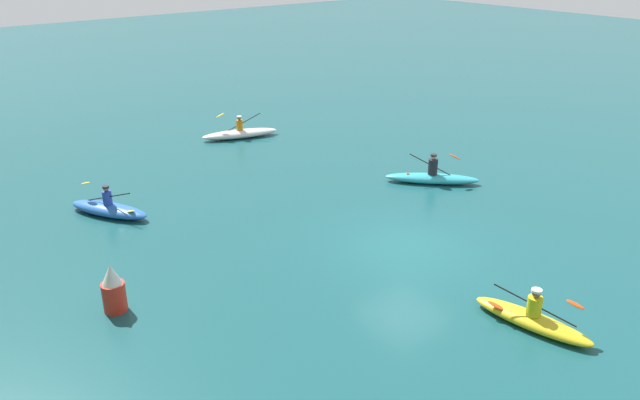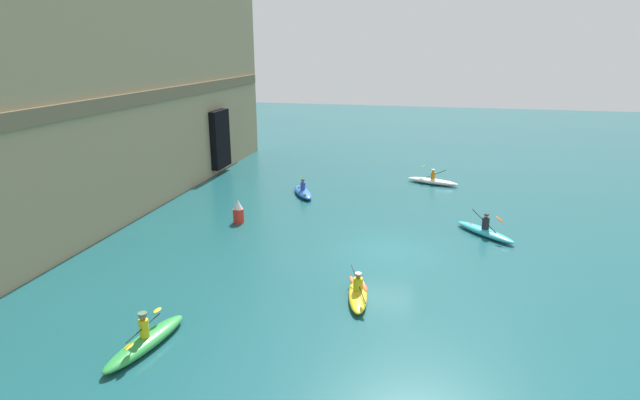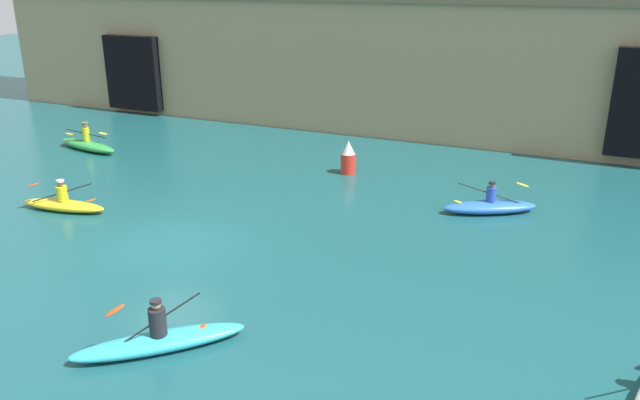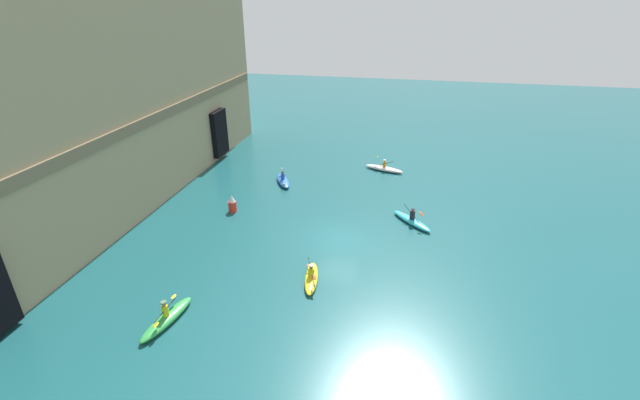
# 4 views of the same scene
# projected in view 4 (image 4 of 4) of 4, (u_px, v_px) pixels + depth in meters

# --- Properties ---
(ground_plane) EXTENTS (120.00, 120.00, 0.00)m
(ground_plane) POSITION_uv_depth(u_px,v_px,m) (338.00, 239.00, 27.82)
(ground_plane) COLOR #195156
(cliff_bluff) EXTENTS (42.22, 6.66, 14.34)m
(cliff_bluff) POSITION_uv_depth(u_px,v_px,m) (85.00, 117.00, 27.95)
(cliff_bluff) COLOR #9E8966
(cliff_bluff) RESTS_ON ground
(kayak_yellow) EXTENTS (3.06, 1.17, 1.05)m
(kayak_yellow) POSITION_uv_depth(u_px,v_px,m) (311.00, 278.00, 23.64)
(kayak_yellow) COLOR yellow
(kayak_yellow) RESTS_ON ground
(kayak_white) EXTENTS (1.86, 3.65, 1.23)m
(kayak_white) POSITION_uv_depth(u_px,v_px,m) (384.00, 168.00, 38.51)
(kayak_white) COLOR white
(kayak_white) RESTS_ON ground
(kayak_cyan) EXTENTS (3.06, 3.01, 1.21)m
(kayak_cyan) POSITION_uv_depth(u_px,v_px,m) (412.00, 220.00, 29.63)
(kayak_cyan) COLOR #33B2C6
(kayak_cyan) RESTS_ON ground
(kayak_blue) EXTENTS (3.09, 2.21, 1.07)m
(kayak_blue) POSITION_uv_depth(u_px,v_px,m) (283.00, 181.00, 35.96)
(kayak_blue) COLOR blue
(kayak_blue) RESTS_ON ground
(kayak_green) EXTENTS (3.59, 1.39, 1.25)m
(kayak_green) POSITION_uv_depth(u_px,v_px,m) (167.00, 318.00, 20.63)
(kayak_green) COLOR green
(kayak_green) RESTS_ON ground
(marker_buoy) EXTENTS (0.59, 0.59, 1.30)m
(marker_buoy) POSITION_uv_depth(u_px,v_px,m) (232.00, 204.00, 31.11)
(marker_buoy) COLOR red
(marker_buoy) RESTS_ON ground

